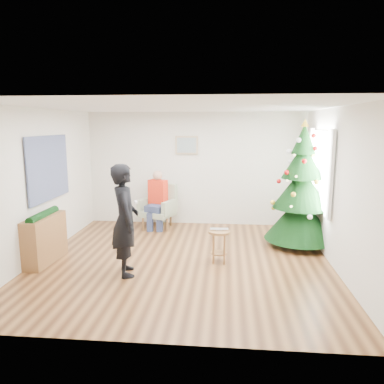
# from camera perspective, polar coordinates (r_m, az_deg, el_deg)

# --- Properties ---
(floor) EXTENTS (5.00, 5.00, 0.00)m
(floor) POSITION_cam_1_polar(r_m,az_deg,el_deg) (6.58, -1.38, -10.40)
(floor) COLOR brown
(floor) RESTS_ON ground
(ceiling) EXTENTS (5.00, 5.00, 0.00)m
(ceiling) POSITION_cam_1_polar(r_m,az_deg,el_deg) (6.16, -1.49, 12.86)
(ceiling) COLOR white
(ceiling) RESTS_ON wall_back
(wall_back) EXTENTS (5.00, 0.00, 5.00)m
(wall_back) POSITION_cam_1_polar(r_m,az_deg,el_deg) (8.70, 0.52, 3.54)
(wall_back) COLOR silver
(wall_back) RESTS_ON floor
(wall_front) EXTENTS (5.00, 0.00, 5.00)m
(wall_front) POSITION_cam_1_polar(r_m,az_deg,el_deg) (3.82, -5.89, -5.32)
(wall_front) COLOR silver
(wall_front) RESTS_ON floor
(wall_left) EXTENTS (0.00, 5.00, 5.00)m
(wall_left) POSITION_cam_1_polar(r_m,az_deg,el_deg) (6.99, -22.25, 1.09)
(wall_left) COLOR silver
(wall_left) RESTS_ON floor
(wall_right) EXTENTS (0.00, 5.00, 5.00)m
(wall_right) POSITION_cam_1_polar(r_m,az_deg,el_deg) (6.44, 21.23, 0.44)
(wall_right) COLOR silver
(wall_right) RESTS_ON floor
(window_panel) EXTENTS (0.04, 1.30, 1.40)m
(window_panel) POSITION_cam_1_polar(r_m,az_deg,el_deg) (7.36, 19.03, 3.31)
(window_panel) COLOR white
(window_panel) RESTS_ON wall_right
(curtains) EXTENTS (0.05, 1.75, 1.50)m
(curtains) POSITION_cam_1_polar(r_m,az_deg,el_deg) (7.36, 18.80, 3.32)
(curtains) COLOR white
(curtains) RESTS_ON wall_right
(christmas_tree) EXTENTS (1.34, 1.34, 2.42)m
(christmas_tree) POSITION_cam_1_polar(r_m,az_deg,el_deg) (7.40, 16.35, 0.29)
(christmas_tree) COLOR #3F2816
(christmas_tree) RESTS_ON floor
(stool) EXTENTS (0.37, 0.37, 0.56)m
(stool) POSITION_cam_1_polar(r_m,az_deg,el_deg) (6.42, 4.13, -8.24)
(stool) COLOR brown
(stool) RESTS_ON floor
(laptop) EXTENTS (0.31, 0.21, 0.02)m
(laptop) POSITION_cam_1_polar(r_m,az_deg,el_deg) (6.34, 4.17, -5.79)
(laptop) COLOR silver
(laptop) RESTS_ON stool
(armchair) EXTENTS (0.89, 0.87, 0.99)m
(armchair) POSITION_cam_1_polar(r_m,az_deg,el_deg) (8.54, -5.11, -3.02)
(armchair) COLOR #94A081
(armchair) RESTS_ON floor
(seated_person) EXTENTS (0.51, 0.66, 1.30)m
(seated_person) POSITION_cam_1_polar(r_m,az_deg,el_deg) (8.43, -5.36, -1.11)
(seated_person) COLOR navy
(seated_person) RESTS_ON armchair
(standing_man) EXTENTS (0.61, 0.74, 1.74)m
(standing_man) POSITION_cam_1_polar(r_m,az_deg,el_deg) (5.86, -10.17, -4.23)
(standing_man) COLOR black
(standing_man) RESTS_ON floor
(game_controller) EXTENTS (0.08, 0.13, 0.04)m
(game_controller) POSITION_cam_1_polar(r_m,az_deg,el_deg) (5.72, -8.55, -1.56)
(game_controller) COLOR white
(game_controller) RESTS_ON standing_man
(console) EXTENTS (0.35, 1.01, 0.80)m
(console) POSITION_cam_1_polar(r_m,az_deg,el_deg) (6.87, -21.52, -6.72)
(console) COLOR brown
(console) RESTS_ON floor
(garland) EXTENTS (0.14, 0.90, 0.14)m
(garland) POSITION_cam_1_polar(r_m,az_deg,el_deg) (6.76, -21.75, -3.31)
(garland) COLOR black
(garland) RESTS_ON console
(tapestry) EXTENTS (0.03, 1.50, 1.15)m
(tapestry) POSITION_cam_1_polar(r_m,az_deg,el_deg) (7.20, -21.01, 3.44)
(tapestry) COLOR black
(tapestry) RESTS_ON wall_left
(framed_picture) EXTENTS (0.52, 0.05, 0.42)m
(framed_picture) POSITION_cam_1_polar(r_m,az_deg,el_deg) (8.64, -0.83, 7.15)
(framed_picture) COLOR tan
(framed_picture) RESTS_ON wall_back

